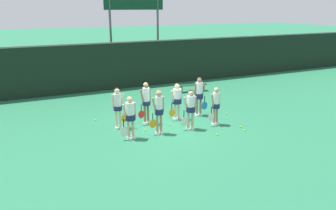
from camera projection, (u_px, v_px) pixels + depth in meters
ground_plane at (168, 126)px, 13.82m from camera, size 140.00×140.00×0.00m
fence_windscreen at (118, 66)px, 19.64m from camera, size 60.00×0.08×2.86m
scoreboard at (134, 8)px, 20.85m from camera, size 3.94×0.15×5.99m
bench_courtside at (193, 85)px, 19.33m from camera, size 1.73×0.58×0.43m
player_0 at (130, 114)px, 12.24m from camera, size 0.67×0.39×1.67m
player_1 at (159, 108)px, 12.71m from camera, size 0.63×0.33×1.78m
player_2 at (191, 106)px, 13.20m from camera, size 0.65×0.38×1.67m
player_3 at (216, 104)px, 13.73m from camera, size 0.62×0.34×1.63m
player_4 at (118, 105)px, 13.30m from camera, size 0.63×0.35×1.72m
player_5 at (146, 100)px, 13.82m from camera, size 0.61×0.34×1.81m
player_6 at (177, 98)px, 14.38m from camera, size 0.67×0.41×1.64m
player_7 at (199, 93)px, 14.90m from camera, size 0.67×0.38×1.79m
tennis_ball_0 at (145, 130)px, 13.29m from camera, size 0.07×0.07×0.07m
tennis_ball_1 at (170, 125)px, 13.87m from camera, size 0.07×0.07×0.07m
tennis_ball_2 at (240, 127)px, 13.67m from camera, size 0.07×0.07×0.07m
tennis_ball_3 at (191, 106)px, 16.51m from camera, size 0.07×0.07×0.07m
tennis_ball_4 at (217, 134)px, 12.83m from camera, size 0.07×0.07×0.07m
tennis_ball_5 at (226, 114)px, 15.34m from camera, size 0.07×0.07×0.07m
tennis_ball_6 at (95, 120)px, 14.50m from camera, size 0.07×0.07×0.07m
tennis_ball_7 at (245, 130)px, 13.29m from camera, size 0.07×0.07×0.07m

